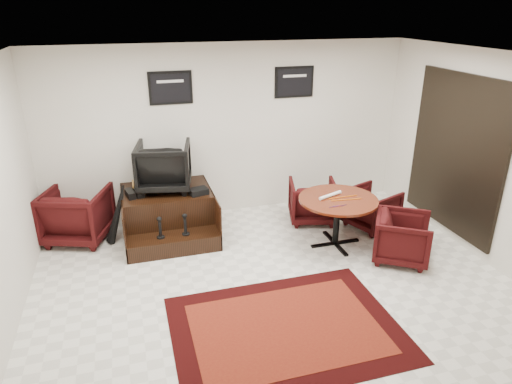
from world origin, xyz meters
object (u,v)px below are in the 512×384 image
at_px(meeting_table, 338,204).
at_px(table_chair_back, 312,199).
at_px(armchair_side, 77,212).
at_px(shine_chair, 164,164).
at_px(table_chair_window, 372,206).
at_px(shine_podium, 168,214).
at_px(table_chair_corner, 402,236).

relative_size(meeting_table, table_chair_back, 1.52).
xyz_separation_m(armchair_side, table_chair_back, (3.64, -0.38, -0.07)).
height_order(shine_chair, table_chair_window, shine_chair).
bearing_deg(meeting_table, armchair_side, 161.09).
bearing_deg(table_chair_window, shine_chair, 54.78).
bearing_deg(meeting_table, shine_podium, 155.52).
bearing_deg(table_chair_corner, table_chair_back, 57.73).
distance_m(shine_chair, table_chair_back, 2.45).
relative_size(table_chair_window, table_chair_corner, 0.96).
relative_size(armchair_side, meeting_table, 0.79).
xyz_separation_m(armchair_side, meeting_table, (3.66, -1.25, 0.21)).
relative_size(armchair_side, table_chair_corner, 1.21).
xyz_separation_m(meeting_table, table_chair_window, (0.80, 0.39, -0.30)).
xyz_separation_m(table_chair_window, table_chair_corner, (-0.12, -1.04, 0.02)).
distance_m(shine_podium, armchair_side, 1.35).
height_order(shine_chair, table_chair_corner, shine_chair).
bearing_deg(armchair_side, shine_podium, -168.43).
relative_size(shine_podium, table_chair_corner, 1.87).
relative_size(shine_podium, table_chair_back, 1.85).
bearing_deg(table_chair_back, meeting_table, 106.53).
height_order(armchair_side, table_chair_window, armchair_side).
relative_size(shine_podium, shine_chair, 1.72).
bearing_deg(meeting_table, table_chair_back, 91.13).
bearing_deg(table_chair_corner, armchair_side, 99.28).
xyz_separation_m(shine_podium, meeting_table, (2.33, -1.06, 0.33)).
relative_size(shine_chair, table_chair_corner, 1.09).
relative_size(shine_podium, table_chair_window, 1.96).
bearing_deg(table_chair_back, shine_podium, 10.66).
distance_m(meeting_table, table_chair_window, 0.94).
bearing_deg(shine_podium, meeting_table, -24.48).
bearing_deg(shine_podium, table_chair_window, -12.17).
bearing_deg(armchair_side, table_chair_window, -171.21).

